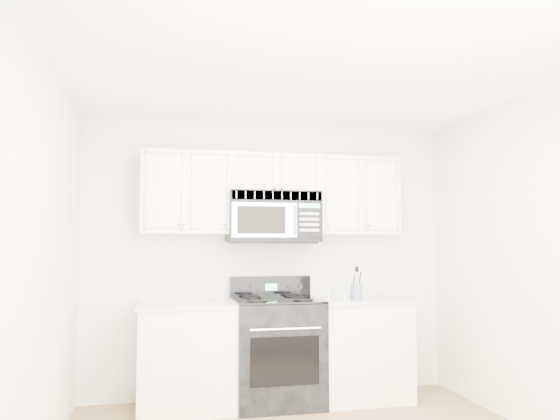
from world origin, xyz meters
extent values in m
cube|color=white|center=(0.00, 0.00, 2.60)|extent=(3.50, 3.50, 0.01)
cube|color=white|center=(0.00, 1.75, 1.30)|extent=(3.50, 0.01, 2.60)
cube|color=white|center=(0.00, -1.75, 1.30)|extent=(3.50, 0.01, 2.60)
cube|color=white|center=(-1.75, 0.00, 1.30)|extent=(0.01, 3.50, 2.60)
cube|color=white|center=(1.75, 0.00, 1.30)|extent=(0.01, 3.50, 2.60)
cube|color=silver|center=(-0.80, 1.44, 0.44)|extent=(0.82, 0.63, 0.88)
cube|color=beige|center=(-0.80, 1.44, 0.90)|extent=(0.86, 0.65, 0.04)
cube|color=black|center=(-0.80, 1.48, 0.05)|extent=(0.82, 0.55, 0.10)
cube|color=silver|center=(0.80, 1.44, 0.44)|extent=(0.82, 0.63, 0.88)
cube|color=beige|center=(0.80, 1.44, 0.90)|extent=(0.86, 0.65, 0.04)
cube|color=black|center=(0.80, 1.48, 0.05)|extent=(0.82, 0.55, 0.10)
cube|color=black|center=(-0.01, 1.42, 0.46)|extent=(0.77, 0.66, 0.92)
cube|color=black|center=(-0.01, 1.08, 0.45)|extent=(0.59, 0.01, 0.41)
cylinder|color=silver|center=(-0.01, 1.06, 0.72)|extent=(0.61, 0.02, 0.02)
cube|color=black|center=(-0.01, 1.42, 0.93)|extent=(0.77, 0.66, 0.02)
cube|color=black|center=(-0.01, 1.71, 1.02)|extent=(0.77, 0.08, 0.20)
cube|color=#24DE43|center=(-0.01, 1.67, 1.02)|extent=(0.11, 0.00, 0.06)
cube|color=silver|center=(-0.82, 1.58, 1.90)|extent=(0.80, 0.33, 0.75)
cube|color=silver|center=(0.82, 1.58, 1.90)|extent=(0.80, 0.33, 0.75)
cube|color=silver|center=(0.00, 1.58, 2.08)|extent=(0.84, 0.33, 0.39)
sphere|color=gold|center=(-0.84, 1.40, 1.60)|extent=(0.03, 0.03, 0.03)
sphere|color=gold|center=(-0.48, 1.40, 1.60)|extent=(0.03, 0.03, 0.03)
sphere|color=gold|center=(0.48, 1.40, 1.60)|extent=(0.03, 0.03, 0.03)
sphere|color=gold|center=(0.84, 1.40, 1.60)|extent=(0.03, 0.03, 0.03)
sphere|color=gold|center=(-0.03, 1.40, 1.94)|extent=(0.03, 0.03, 0.03)
sphere|color=gold|center=(0.03, 1.40, 1.94)|extent=(0.03, 0.03, 0.03)
cylinder|color=red|center=(-0.01, 1.40, 1.89)|extent=(0.00, 0.00, 0.11)
sphere|color=gold|center=(-0.01, 1.40, 1.83)|extent=(0.03, 0.03, 0.03)
cube|color=black|center=(-0.02, 1.54, 1.68)|extent=(0.84, 0.42, 0.47)
cube|color=#AEABA3|center=(-0.02, 1.33, 1.87)|extent=(0.82, 0.01, 0.08)
cube|color=#B6B9CD|center=(-0.13, 1.32, 1.64)|extent=(0.59, 0.01, 0.31)
cube|color=black|center=(-0.16, 1.32, 1.64)|extent=(0.43, 0.01, 0.24)
cube|color=black|center=(0.28, 1.32, 1.64)|extent=(0.23, 0.01, 0.31)
cube|color=#24DE43|center=(0.28, 1.32, 1.78)|extent=(0.19, 0.00, 0.04)
cylinder|color=silver|center=(0.15, 1.29, 1.64)|extent=(0.02, 0.02, 0.27)
cylinder|color=#4C6189|center=(0.73, 1.35, 0.99)|extent=(0.11, 0.11, 0.14)
cylinder|color=#A48057|center=(0.76, 1.35, 1.06)|extent=(0.01, 0.01, 0.24)
cylinder|color=black|center=(0.72, 1.38, 1.07)|extent=(0.01, 0.01, 0.26)
cylinder|color=#A48057|center=(0.72, 1.33, 1.08)|extent=(0.01, 0.01, 0.28)
cylinder|color=black|center=(0.76, 1.35, 1.06)|extent=(0.01, 0.01, 0.24)
cylinder|color=silver|center=(0.59, 1.27, 0.96)|extent=(0.04, 0.04, 0.08)
cylinder|color=silver|center=(0.59, 1.27, 1.00)|extent=(0.04, 0.04, 0.01)
cylinder|color=silver|center=(0.49, 1.45, 0.96)|extent=(0.04, 0.04, 0.09)
cylinder|color=silver|center=(0.49, 1.45, 1.02)|extent=(0.04, 0.04, 0.02)
camera|label=1|loc=(-1.05, -3.43, 1.42)|focal=35.00mm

